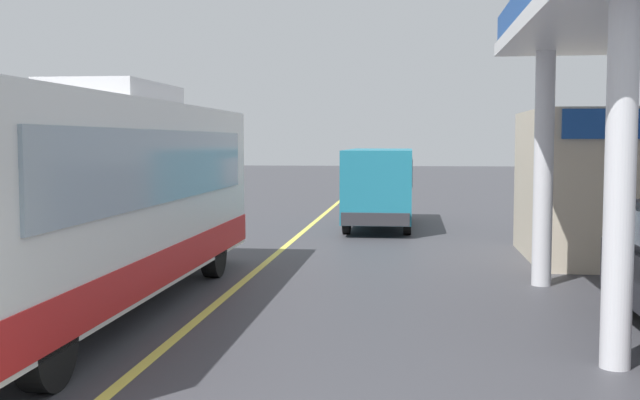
% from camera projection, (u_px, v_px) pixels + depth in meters
% --- Properties ---
extents(ground, '(120.00, 120.00, 0.00)m').
position_uv_depth(ground, '(310.00, 226.00, 24.91)').
color(ground, '#38383D').
extents(lane_divider_stripe, '(0.16, 50.00, 0.01)m').
position_uv_depth(lane_divider_stripe, '(285.00, 247.00, 19.96)').
color(lane_divider_stripe, '#D8CC4C').
rests_on(lane_divider_stripe, ground).
extents(coach_bus_main, '(2.60, 11.04, 3.69)m').
position_uv_depth(coach_bus_main, '(92.00, 204.00, 12.34)').
color(coach_bus_main, white).
rests_on(coach_bus_main, ground).
extents(minibus_opposing_lane, '(2.04, 6.13, 2.44)m').
position_uv_depth(minibus_opposing_lane, '(380.00, 180.00, 24.58)').
color(minibus_opposing_lane, teal).
rests_on(minibus_opposing_lane, ground).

